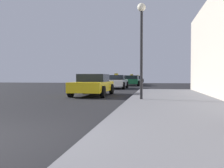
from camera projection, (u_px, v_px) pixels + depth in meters
sidewalk at (216, 149)px, 3.61m from camera, size 4.00×32.00×0.15m
street_lamp at (141, 33)px, 10.71m from camera, size 0.36×0.36×4.11m
car_yellow at (93, 85)px, 14.79m from camera, size 2.00×4.31×1.27m
car_white at (116, 82)px, 23.67m from camera, size 2.02×4.47×1.43m
car_green at (132, 80)px, 30.82m from camera, size 2.02×4.30×1.43m
car_silver at (132, 80)px, 37.15m from camera, size 1.92×4.59×1.27m
car_black at (138, 79)px, 46.95m from camera, size 2.00×4.52×1.43m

